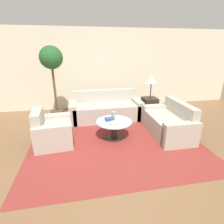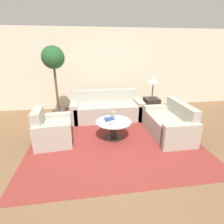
% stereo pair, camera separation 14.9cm
% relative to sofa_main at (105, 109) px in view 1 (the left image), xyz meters
% --- Properties ---
extents(ground_plane, '(14.00, 14.00, 0.00)m').
position_rel_sofa_main_xyz_m(ground_plane, '(-0.10, -1.88, -0.28)').
color(ground_plane, brown).
extents(wall_back, '(10.00, 0.06, 2.60)m').
position_rel_sofa_main_xyz_m(wall_back, '(-0.10, 1.17, 1.02)').
color(wall_back, beige).
rests_on(wall_back, ground_plane).
extents(rug, '(3.65, 3.35, 0.01)m').
position_rel_sofa_main_xyz_m(rug, '(0.01, -1.25, -0.27)').
color(rug, maroon).
rests_on(rug, ground_plane).
extents(sofa_main, '(2.06, 0.82, 0.81)m').
position_rel_sofa_main_xyz_m(sofa_main, '(0.00, 0.00, 0.00)').
color(sofa_main, '#B2AD9E').
rests_on(sofa_main, ground_plane).
extents(armchair, '(0.82, 0.91, 0.78)m').
position_rel_sofa_main_xyz_m(armchair, '(-1.37, -1.25, -0.00)').
color(armchair, '#B2AD9E').
rests_on(armchair, ground_plane).
extents(loveseat, '(0.79, 1.42, 0.79)m').
position_rel_sofa_main_xyz_m(loveseat, '(1.36, -1.30, -0.00)').
color(loveseat, '#B2AD9E').
rests_on(loveseat, ground_plane).
extents(coffee_table, '(0.81, 0.81, 0.42)m').
position_rel_sofa_main_xyz_m(coffee_table, '(0.01, -1.25, -0.01)').
color(coffee_table, '#332823').
rests_on(coffee_table, ground_plane).
extents(side_table, '(0.42, 0.42, 0.56)m').
position_rel_sofa_main_xyz_m(side_table, '(1.37, -0.00, 0.00)').
color(side_table, '#332823').
rests_on(side_table, ground_plane).
extents(table_lamp, '(0.31, 0.31, 0.69)m').
position_rel_sofa_main_xyz_m(table_lamp, '(1.37, -0.00, 0.82)').
color(table_lamp, '#332823').
rests_on(table_lamp, side_table).
extents(potted_plant, '(0.59, 0.59, 2.04)m').
position_rel_sofa_main_xyz_m(potted_plant, '(-1.37, 0.04, 1.19)').
color(potted_plant, '#3D3833').
rests_on(potted_plant, ground_plane).
extents(vase, '(0.09, 0.09, 0.18)m').
position_rel_sofa_main_xyz_m(vase, '(0.02, -1.13, 0.23)').
color(vase, '#9E998E').
rests_on(vase, coffee_table).
extents(bowl, '(0.20, 0.20, 0.05)m').
position_rel_sofa_main_xyz_m(bowl, '(-0.02, -1.43, 0.17)').
color(bowl, beige).
rests_on(bowl, coffee_table).
extents(book_stack, '(0.21, 0.16, 0.07)m').
position_rel_sofa_main_xyz_m(book_stack, '(-0.09, -1.19, 0.17)').
color(book_stack, '#334C8C').
rests_on(book_stack, coffee_table).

